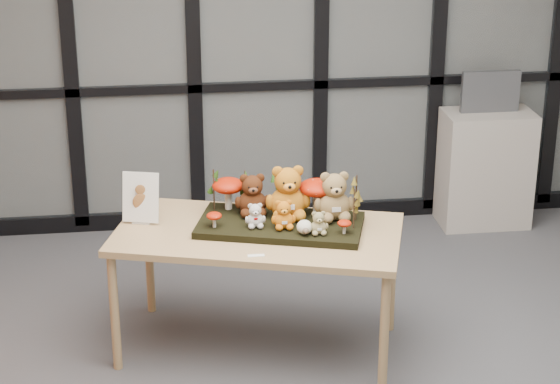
{
  "coord_description": "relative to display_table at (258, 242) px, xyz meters",
  "views": [
    {
      "loc": [
        -0.73,
        -4.46,
        2.99
      ],
      "look_at": [
        -0.08,
        0.59,
        0.98
      ],
      "focal_mm": 65.0,
      "sensor_mm": 36.0,
      "label": 1
    }
  ],
  "objects": [
    {
      "name": "plush_cream_hedgehog",
      "position": [
        0.24,
        -0.15,
        0.15
      ],
      "size": [
        0.08,
        0.07,
        0.08
      ],
      "primitive_type": null,
      "rotation": [
        0.0,
        0.0,
        -0.29
      ],
      "color": "silver",
      "rests_on": "diorama_tray"
    },
    {
      "name": "sprig_dry_far_right",
      "position": [
        0.55,
        0.0,
        0.24
      ],
      "size": [
        0.05,
        0.05,
        0.26
      ],
      "primitive_type": null,
      "color": "brown",
      "rests_on": "diorama_tray"
    },
    {
      "name": "label_card",
      "position": [
        -0.04,
        -0.32,
        0.07
      ],
      "size": [
        0.09,
        0.03,
        0.0
      ],
      "primitive_type": "cube",
      "color": "white",
      "rests_on": "display_table"
    },
    {
      "name": "cabinet",
      "position": [
        1.85,
        1.61,
        -0.24
      ],
      "size": [
        0.64,
        0.38,
        0.86
      ],
      "primitive_type": "cube",
      "color": "#B2A89F",
      "rests_on": "floor"
    },
    {
      "name": "diorama_tray",
      "position": [
        0.13,
        0.02,
        0.09
      ],
      "size": [
        0.99,
        0.69,
        0.04
      ],
      "primitive_type": "cube",
      "rotation": [
        0.0,
        0.0,
        -0.29
      ],
      "color": "black",
      "rests_on": "display_table"
    },
    {
      "name": "bear_beige_small",
      "position": [
        0.31,
        -0.16,
        0.18
      ],
      "size": [
        0.13,
        0.12,
        0.14
      ],
      "primitive_type": null,
      "rotation": [
        0.0,
        0.0,
        -0.29
      ],
      "color": "#978A58",
      "rests_on": "diorama_tray"
    },
    {
      "name": "bear_small_yellow",
      "position": [
        0.14,
        -0.06,
        0.19
      ],
      "size": [
        0.16,
        0.16,
        0.18
      ],
      "primitive_type": null,
      "rotation": [
        0.0,
        0.0,
        -0.29
      ],
      "color": "orange",
      "rests_on": "diorama_tray"
    },
    {
      "name": "mushroom_back_left",
      "position": [
        -0.14,
        0.25,
        0.21
      ],
      "size": [
        0.18,
        0.18,
        0.2
      ],
      "primitive_type": null,
      "color": "#A11905",
      "rests_on": "diorama_tray"
    },
    {
      "name": "mushroom_back_right",
      "position": [
        0.35,
        0.12,
        0.22
      ],
      "size": [
        0.2,
        0.2,
        0.22
      ],
      "primitive_type": null,
      "color": "#A11905",
      "rests_on": "diorama_tray"
    },
    {
      "name": "glass_partition",
      "position": [
        0.2,
        1.84,
        0.75
      ],
      "size": [
        4.9,
        0.06,
        2.78
      ],
      "color": "#2D383F",
      "rests_on": "floor"
    },
    {
      "name": "mushroom_front_right",
      "position": [
        0.45,
        -0.18,
        0.15
      ],
      "size": [
        0.08,
        0.08,
        0.08
      ],
      "primitive_type": null,
      "color": "#A11905",
      "rests_on": "diorama_tray"
    },
    {
      "name": "sprig_green_far_left",
      "position": [
        -0.22,
        0.25,
        0.23
      ],
      "size": [
        0.05,
        0.05,
        0.24
      ],
      "primitive_type": null,
      "color": "#0F380C",
      "rests_on": "diorama_tray"
    },
    {
      "name": "display_table",
      "position": [
        0.0,
        0.0,
        0.0
      ],
      "size": [
        1.73,
        1.2,
        0.74
      ],
      "rotation": [
        0.0,
        0.0,
        -0.29
      ],
      "color": "tan",
      "rests_on": "floor"
    },
    {
      "name": "bear_brown_medium",
      "position": [
        -0.01,
        0.16,
        0.24
      ],
      "size": [
        0.24,
        0.23,
        0.26
      ],
      "primitive_type": null,
      "rotation": [
        0.0,
        0.0,
        -0.29
      ],
      "color": "#3F1C0B",
      "rests_on": "diorama_tray"
    },
    {
      "name": "sprig_green_mid_left",
      "position": [
        -0.04,
        0.25,
        0.22
      ],
      "size": [
        0.05,
        0.05,
        0.23
      ],
      "primitive_type": null,
      "color": "#0F380C",
      "rests_on": "diorama_tray"
    },
    {
      "name": "sprig_dry_mid_right",
      "position": [
        0.52,
        -0.11,
        0.22
      ],
      "size": [
        0.05,
        0.05,
        0.23
      ],
      "primitive_type": null,
      "color": "brown",
      "rests_on": "diorama_tray"
    },
    {
      "name": "bear_tan_back",
      "position": [
        0.43,
        0.04,
        0.26
      ],
      "size": [
        0.28,
        0.27,
        0.3
      ],
      "primitive_type": null,
      "rotation": [
        0.0,
        0.0,
        -0.29
      ],
      "color": "olive",
      "rests_on": "diorama_tray"
    },
    {
      "name": "sprig_green_centre",
      "position": [
        0.13,
        0.21,
        0.21
      ],
      "size": [
        0.05,
        0.05,
        0.21
      ],
      "primitive_type": null,
      "color": "#0F380C",
      "rests_on": "diorama_tray"
    },
    {
      "name": "sign_holder",
      "position": [
        -0.63,
        0.21,
        0.2
      ],
      "size": [
        0.22,
        0.12,
        0.29
      ],
      "rotation": [
        0.0,
        0.0,
        -0.27
      ],
      "color": "silver",
      "rests_on": "display_table"
    },
    {
      "name": "monitor",
      "position": [
        1.85,
        1.63,
        0.34
      ],
      "size": [
        0.42,
        0.04,
        0.3
      ],
      "color": "#4B4E53",
      "rests_on": "cabinet"
    },
    {
      "name": "room_shell",
      "position": [
        0.2,
        -0.63,
        1.01
      ],
      "size": [
        5.0,
        5.0,
        5.0
      ],
      "color": "#AFADA5",
      "rests_on": "floor"
    },
    {
      "name": "bear_white_bow",
      "position": [
        -0.01,
        -0.02,
        0.18
      ],
      "size": [
        0.14,
        0.13,
        0.15
      ],
      "primitive_type": null,
      "rotation": [
        0.0,
        0.0,
        -0.29
      ],
      "color": "silver",
      "rests_on": "diorama_tray"
    },
    {
      "name": "bear_pooh_yellow",
      "position": [
        0.18,
        0.1,
        0.27
      ],
      "size": [
        0.31,
        0.29,
        0.33
      ],
      "primitive_type": null,
      "rotation": [
        0.0,
        0.0,
        -0.29
      ],
      "color": "#BA6B16",
      "rests_on": "diorama_tray"
    },
    {
      "name": "mushroom_front_left",
      "position": [
        -0.24,
        0.0,
        0.15
      ],
      "size": [
        0.08,
        0.08,
        0.09
      ],
      "primitive_type": null,
      "color": "#A11905",
      "rests_on": "diorama_tray"
    }
  ]
}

